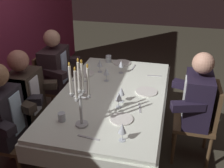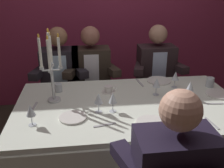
{
  "view_description": "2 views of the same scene",
  "coord_description": "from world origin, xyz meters",
  "px_view_note": "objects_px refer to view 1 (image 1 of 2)",
  "views": [
    {
      "loc": [
        -2.42,
        -0.58,
        2.09
      ],
      "look_at": [
        -0.13,
        -0.03,
        0.91
      ],
      "focal_mm": 42.52,
      "sensor_mm": 36.0,
      "label": 1
    },
    {
      "loc": [
        -0.38,
        -1.92,
        1.72
      ],
      "look_at": [
        -0.14,
        0.04,
        0.9
      ],
      "focal_mm": 41.3,
      "sensor_mm": 36.0,
      "label": 2
    }
  ],
  "objects_px": {
    "dinner_plate_1": "(122,119)",
    "wine_glass_0": "(121,91)",
    "dinner_plate_3": "(146,92)",
    "water_tumbler_1": "(62,117)",
    "dinner_plate_0": "(84,73)",
    "wine_glass_1": "(119,97)",
    "wine_glass_2": "(121,64)",
    "dining_table": "(112,102)",
    "wine_glass_3": "(106,72)",
    "dinner_plate_2": "(122,63)",
    "coffee_cup_0": "(86,95)",
    "seated_diner_1": "(24,96)",
    "water_tumbler_0": "(108,59)",
    "wine_glass_4": "(122,129)",
    "seated_diner_2": "(198,99)",
    "wine_glass_5": "(100,63)",
    "seated_diner_0": "(4,114)",
    "seated_diner_3": "(54,68)",
    "candelabra": "(80,95)"
  },
  "relations": [
    {
      "from": "dinner_plate_3",
      "to": "water_tumbler_1",
      "type": "relative_size",
      "value": 2.97
    },
    {
      "from": "dinner_plate_2",
      "to": "wine_glass_5",
      "type": "relative_size",
      "value": 1.45
    },
    {
      "from": "dinner_plate_1",
      "to": "water_tumbler_1",
      "type": "relative_size",
      "value": 2.67
    },
    {
      "from": "wine_glass_3",
      "to": "wine_glass_5",
      "type": "relative_size",
      "value": 1.0
    },
    {
      "from": "dining_table",
      "to": "wine_glass_1",
      "type": "bearing_deg",
      "value": -154.17
    },
    {
      "from": "wine_glass_1",
      "to": "wine_glass_2",
      "type": "height_order",
      "value": "same"
    },
    {
      "from": "seated_diner_3",
      "to": "dinner_plate_3",
      "type": "bearing_deg",
      "value": -107.23
    },
    {
      "from": "wine_glass_2",
      "to": "wine_glass_3",
      "type": "height_order",
      "value": "same"
    },
    {
      "from": "dinner_plate_1",
      "to": "dinner_plate_2",
      "type": "relative_size",
      "value": 0.87
    },
    {
      "from": "seated_diner_0",
      "to": "seated_diner_3",
      "type": "xyz_separation_m",
      "value": [
        1.11,
        0.0,
        0.0
      ]
    },
    {
      "from": "wine_glass_4",
      "to": "dinner_plate_0",
      "type": "bearing_deg",
      "value": 31.72
    },
    {
      "from": "wine_glass_3",
      "to": "seated_diner_0",
      "type": "height_order",
      "value": "seated_diner_0"
    },
    {
      "from": "water_tumbler_0",
      "to": "wine_glass_3",
      "type": "bearing_deg",
      "value": -168.2
    },
    {
      "from": "dinner_plate_1",
      "to": "candelabra",
      "type": "bearing_deg",
      "value": 117.08
    },
    {
      "from": "wine_glass_1",
      "to": "dinner_plate_3",
      "type": "bearing_deg",
      "value": -31.81
    },
    {
      "from": "water_tumbler_1",
      "to": "wine_glass_5",
      "type": "bearing_deg",
      "value": -1.9
    },
    {
      "from": "wine_glass_1",
      "to": "wine_glass_4",
      "type": "height_order",
      "value": "same"
    },
    {
      "from": "candelabra",
      "to": "seated_diner_0",
      "type": "bearing_deg",
      "value": 89.61
    },
    {
      "from": "dining_table",
      "to": "wine_glass_3",
      "type": "height_order",
      "value": "wine_glass_3"
    },
    {
      "from": "dining_table",
      "to": "wine_glass_1",
      "type": "distance_m",
      "value": 0.38
    },
    {
      "from": "coffee_cup_0",
      "to": "seated_diner_1",
      "type": "distance_m",
      "value": 0.66
    },
    {
      "from": "wine_glass_1",
      "to": "seated_diner_3",
      "type": "relative_size",
      "value": 0.13
    },
    {
      "from": "coffee_cup_0",
      "to": "water_tumbler_1",
      "type": "bearing_deg",
      "value": 171.14
    },
    {
      "from": "wine_glass_3",
      "to": "water_tumbler_0",
      "type": "height_order",
      "value": "wine_glass_3"
    },
    {
      "from": "water_tumbler_0",
      "to": "wine_glass_1",
      "type": "bearing_deg",
      "value": -161.01
    },
    {
      "from": "seated_diner_3",
      "to": "seated_diner_0",
      "type": "bearing_deg",
      "value": 180.0
    },
    {
      "from": "wine_glass_1",
      "to": "water_tumbler_0",
      "type": "height_order",
      "value": "wine_glass_1"
    },
    {
      "from": "dinner_plate_3",
      "to": "water_tumbler_1",
      "type": "bearing_deg",
      "value": 136.57
    },
    {
      "from": "water_tumbler_1",
      "to": "wine_glass_0",
      "type": "bearing_deg",
      "value": -44.53
    },
    {
      "from": "wine_glass_2",
      "to": "water_tumbler_1",
      "type": "bearing_deg",
      "value": 165.33
    },
    {
      "from": "dinner_plate_3",
      "to": "water_tumbler_0",
      "type": "height_order",
      "value": "water_tumbler_0"
    },
    {
      "from": "wine_glass_0",
      "to": "seated_diner_0",
      "type": "distance_m",
      "value": 1.13
    },
    {
      "from": "wine_glass_0",
      "to": "seated_diner_2",
      "type": "distance_m",
      "value": 0.8
    },
    {
      "from": "dining_table",
      "to": "water_tumbler_0",
      "type": "relative_size",
      "value": 20.72
    },
    {
      "from": "dining_table",
      "to": "dinner_plate_2",
      "type": "bearing_deg",
      "value": 4.46
    },
    {
      "from": "water_tumbler_0",
      "to": "seated_diner_2",
      "type": "distance_m",
      "value": 1.37
    },
    {
      "from": "wine_glass_2",
      "to": "wine_glass_5",
      "type": "distance_m",
      "value": 0.26
    },
    {
      "from": "dinner_plate_1",
      "to": "dining_table",
      "type": "bearing_deg",
      "value": 23.16
    },
    {
      "from": "dinner_plate_0",
      "to": "wine_glass_0",
      "type": "xyz_separation_m",
      "value": [
        -0.55,
        -0.58,
        0.11
      ]
    },
    {
      "from": "seated_diner_0",
      "to": "seated_diner_1",
      "type": "xyz_separation_m",
      "value": [
        0.35,
        0.0,
        0.0
      ]
    },
    {
      "from": "dining_table",
      "to": "wine_glass_2",
      "type": "relative_size",
      "value": 11.83
    },
    {
      "from": "dinner_plate_1",
      "to": "wine_glass_0",
      "type": "xyz_separation_m",
      "value": [
        0.31,
        0.07,
        0.11
      ]
    },
    {
      "from": "seated_diner_2",
      "to": "dinner_plate_3",
      "type": "bearing_deg",
      "value": 87.67
    },
    {
      "from": "seated_diner_0",
      "to": "seated_diner_2",
      "type": "relative_size",
      "value": 1.0
    },
    {
      "from": "wine_glass_5",
      "to": "seated_diner_0",
      "type": "relative_size",
      "value": 0.13
    },
    {
      "from": "wine_glass_4",
      "to": "wine_glass_5",
      "type": "xyz_separation_m",
      "value": [
        1.25,
        0.54,
        0.0
      ]
    },
    {
      "from": "seated_diner_2",
      "to": "wine_glass_2",
      "type": "bearing_deg",
      "value": 63.2
    },
    {
      "from": "dining_table",
      "to": "water_tumbler_1",
      "type": "height_order",
      "value": "water_tumbler_1"
    },
    {
      "from": "coffee_cup_0",
      "to": "seated_diner_3",
      "type": "relative_size",
      "value": 0.11
    },
    {
      "from": "wine_glass_0",
      "to": "coffee_cup_0",
      "type": "height_order",
      "value": "wine_glass_0"
    }
  ]
}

